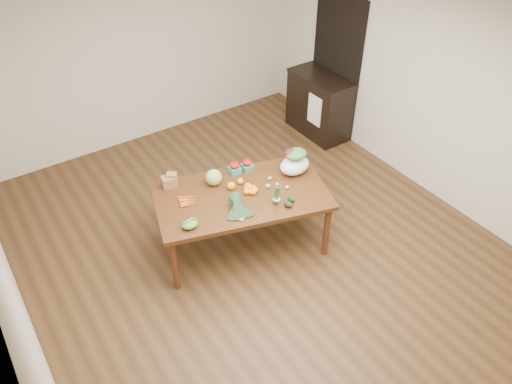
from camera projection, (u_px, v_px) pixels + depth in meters
floor at (257, 246)px, 5.88m from camera, size 6.00×6.00×0.00m
ceiling at (258, 17)px, 4.19m from camera, size 5.00×6.00×0.02m
room_walls at (257, 151)px, 5.03m from camera, size 5.02×6.02×2.70m
dining_table at (242, 219)px, 5.68m from camera, size 2.09×1.53×0.75m
doorway_dark at (336, 65)px, 7.34m from camera, size 0.02×1.00×2.10m
cabinet at (319, 105)px, 7.59m from camera, size 0.52×1.02×0.94m
dish_towel at (314, 110)px, 7.30m from camera, size 0.02×0.28×0.45m
paper_bag at (169, 181)px, 5.50m from camera, size 0.26×0.23×0.15m
cabbage at (214, 177)px, 5.53m from camera, size 0.18×0.18×0.18m
strawberry_basket_a at (235, 169)px, 5.71m from camera, size 0.15×0.15×0.11m
strawberry_basket_b at (247, 166)px, 5.76m from camera, size 0.15×0.15×0.11m
orange_a at (231, 186)px, 5.48m from camera, size 0.09×0.09×0.09m
orange_b at (240, 181)px, 5.56m from camera, size 0.07×0.07×0.07m
orange_c at (248, 186)px, 5.50m from camera, size 0.07×0.07×0.07m
mandarin_cluster at (250, 188)px, 5.44m from camera, size 0.22×0.22×0.10m
carrots at (189, 200)px, 5.33m from camera, size 0.26×0.24×0.03m
snap_pea_bag at (190, 224)px, 5.00m from camera, size 0.17×0.13×0.08m
kale_bunch at (239, 208)px, 5.13m from camera, size 0.42×0.47×0.16m
asparagus_bundle at (277, 195)px, 5.24m from camera, size 0.11×0.13×0.26m
potato_a at (268, 186)px, 5.52m from camera, size 0.06×0.05×0.05m
potato_b at (277, 187)px, 5.50m from camera, size 0.05×0.04×0.04m
potato_c at (277, 184)px, 5.55m from camera, size 0.04×0.04×0.04m
potato_d at (270, 178)px, 5.63m from camera, size 0.05×0.05×0.05m
potato_e at (287, 187)px, 5.50m from camera, size 0.05×0.04×0.04m
avocado_a at (288, 204)px, 5.26m from camera, size 0.09×0.12×0.07m
avocado_b at (291, 199)px, 5.33m from camera, size 0.08×0.10×0.06m
salad_bag at (295, 162)px, 5.67m from camera, size 0.42×0.36×0.28m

